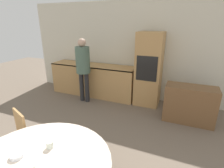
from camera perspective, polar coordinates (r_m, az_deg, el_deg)
name	(u,v)px	position (r m, az deg, el deg)	size (l,w,h in m)	color
wall_back	(145,52)	(4.80, 10.85, 10.16)	(7.02, 0.05, 2.60)	beige
kitchen_counter	(93,79)	(5.17, -6.07, 1.53)	(2.50, 0.60, 0.91)	tan
oven_unit	(149,70)	(4.52, 11.93, 4.63)	(0.62, 0.59, 1.85)	tan
sideboard	(189,104)	(4.10, 23.91, -6.05)	(1.03, 0.45, 0.80)	brown
chair_far_left	(15,137)	(2.98, -29.03, -14.97)	(0.52, 0.52, 0.86)	tan
person_standing	(83,64)	(4.58, -9.45, 6.46)	(0.36, 0.36, 1.68)	#262628
cup	(50,145)	(2.15, -19.66, -18.20)	(0.08, 0.08, 0.08)	silver
bowl_near	(17,155)	(2.17, -28.66, -19.79)	(0.14, 0.14, 0.04)	silver
bowl_centre	(27,167)	(2.00, -26.07, -23.23)	(0.16, 0.16, 0.04)	silver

